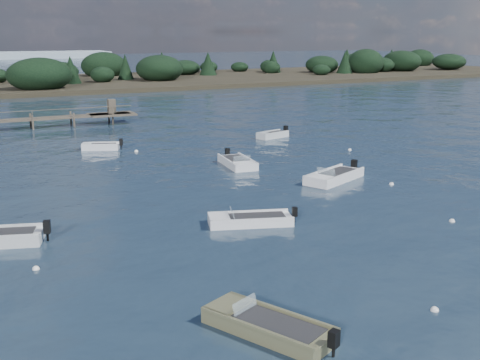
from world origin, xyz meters
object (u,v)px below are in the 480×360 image
dinghy_extra_a (237,164)px  tender_far_grey_b (273,136)px  dinghy_mid_white_a (250,221)px  dinghy_near_olive (268,328)px  tender_far_white (101,148)px  dinghy_mid_white_b (334,178)px

dinghy_extra_a → tender_far_grey_b: bearing=48.4°
dinghy_mid_white_a → dinghy_near_olive: bearing=-114.7°
tender_far_grey_b → dinghy_extra_a: size_ratio=0.77×
dinghy_extra_a → dinghy_near_olive: 26.38m
tender_far_white → dinghy_near_olive: (-3.03, -35.31, -0.01)m
tender_far_white → dinghy_extra_a: bearing=-55.3°
dinghy_extra_a → dinghy_mid_white_b: bearing=-61.5°
dinghy_mid_white_a → tender_far_grey_b: bearing=57.8°
tender_far_white → dinghy_extra_a: size_ratio=0.72×
tender_far_grey_b → dinghy_extra_a: bearing=-131.6°
dinghy_near_olive → tender_far_grey_b: bearing=60.1°
tender_far_grey_b → dinghy_extra_a: 13.08m
tender_far_white → dinghy_extra_a: dinghy_extra_a is taller
tender_far_white → dinghy_mid_white_b: dinghy_mid_white_b is taller
dinghy_mid_white_a → tender_far_white: tender_far_white is taller
dinghy_mid_white_a → dinghy_near_olive: 11.98m
dinghy_mid_white_a → dinghy_mid_white_b: dinghy_mid_white_b is taller
dinghy_mid_white_a → tender_far_grey_b: 27.16m
tender_far_white → dinghy_mid_white_b: bearing=-57.7°
dinghy_extra_a → dinghy_mid_white_a: bearing=-113.8°
tender_far_grey_b → dinghy_near_olive: size_ratio=0.75×
dinghy_mid_white_a → tender_far_grey_b: size_ratio=1.29×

